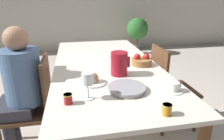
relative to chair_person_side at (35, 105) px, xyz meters
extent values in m
plane|color=beige|center=(0.67, 0.15, -0.47)|extent=(20.00, 20.00, 0.00)
cube|color=silver|center=(0.67, 0.15, 0.27)|extent=(0.96, 2.04, 0.03)
cylinder|color=brown|center=(0.25, 1.11, -0.11)|extent=(0.07, 0.07, 0.73)
cylinder|color=brown|center=(1.09, 1.11, -0.11)|extent=(0.07, 0.07, 0.73)
cylinder|color=#51331E|center=(-0.26, 0.18, -0.27)|extent=(0.04, 0.04, 0.40)
cylinder|color=#51331E|center=(0.11, 0.18, -0.27)|extent=(0.04, 0.04, 0.40)
cube|color=#51331E|center=(-0.07, 0.00, -0.05)|extent=(0.42, 0.42, 0.03)
cube|color=#51331E|center=(0.12, 0.00, 0.19)|extent=(0.03, 0.39, 0.46)
cylinder|color=#51331E|center=(1.59, 0.32, -0.27)|extent=(0.04, 0.04, 0.40)
cylinder|color=#51331E|center=(1.59, -0.05, -0.27)|extent=(0.04, 0.04, 0.40)
cylinder|color=#51331E|center=(1.22, 0.32, -0.27)|extent=(0.04, 0.04, 0.40)
cylinder|color=#51331E|center=(1.22, -0.05, -0.27)|extent=(0.04, 0.04, 0.40)
cube|color=#51331E|center=(1.41, 0.14, -0.05)|extent=(0.42, 0.42, 0.03)
cube|color=#51331E|center=(1.21, 0.14, 0.19)|extent=(0.03, 0.39, 0.46)
cylinder|color=#33333D|center=(-0.22, -0.10, -0.26)|extent=(0.09, 0.09, 0.43)
cylinder|color=#33333D|center=(-0.22, 0.06, -0.26)|extent=(0.09, 0.09, 0.43)
cube|color=#33333D|center=(-0.14, -0.02, 0.01)|extent=(0.30, 0.34, 0.11)
cylinder|color=#4C6B93|center=(-0.05, -0.02, 0.28)|extent=(0.30, 0.30, 0.46)
sphere|color=#A37556|center=(-0.05, -0.02, 0.60)|extent=(0.19, 0.19, 0.19)
cylinder|color=#A37556|center=(-0.15, 0.19, 0.40)|extent=(0.25, 0.06, 0.20)
cylinder|color=#A31423|center=(0.73, -0.14, 0.38)|extent=(0.14, 0.14, 0.19)
cube|color=#A31423|center=(0.81, -0.14, 0.39)|extent=(0.02, 0.02, 0.09)
cone|color=#A31423|center=(0.67, -0.14, 0.46)|extent=(0.04, 0.04, 0.04)
cylinder|color=white|center=(0.45, -0.50, 0.29)|extent=(0.07, 0.07, 0.00)
cylinder|color=white|center=(0.45, -0.50, 0.34)|extent=(0.01, 0.01, 0.10)
cylinder|color=white|center=(0.45, -0.50, 0.43)|extent=(0.08, 0.08, 0.07)
cylinder|color=white|center=(1.03, -0.51, 0.29)|extent=(0.13, 0.13, 0.01)
cylinder|color=white|center=(1.03, -0.51, 0.32)|extent=(0.08, 0.08, 0.06)
cube|color=white|center=(1.07, -0.51, 0.33)|extent=(0.01, 0.01, 0.03)
cylinder|color=#9E9EA3|center=(0.71, -0.44, 0.30)|extent=(0.26, 0.26, 0.02)
cylinder|color=#9E9EA3|center=(0.71, -0.44, 0.31)|extent=(0.27, 0.27, 0.01)
cylinder|color=white|center=(0.50, -0.27, 0.29)|extent=(0.20, 0.20, 0.01)
sphere|color=tan|center=(0.50, -0.27, 0.33)|extent=(0.09, 0.09, 0.09)
cylinder|color=#C67A1E|center=(0.85, -0.77, 0.32)|extent=(0.05, 0.05, 0.06)
cylinder|color=gold|center=(0.85, -0.77, 0.35)|extent=(0.05, 0.05, 0.01)
cylinder|color=#A81E1E|center=(0.32, -0.54, 0.32)|extent=(0.05, 0.05, 0.06)
cylinder|color=gold|center=(0.32, -0.54, 0.35)|extent=(0.05, 0.05, 0.01)
cylinder|color=#9E6B3D|center=(0.99, 0.06, 0.32)|extent=(0.19, 0.19, 0.06)
sphere|color=red|center=(1.04, 0.06, 0.36)|extent=(0.06, 0.06, 0.06)
sphere|color=red|center=(0.95, 0.07, 0.36)|extent=(0.06, 0.06, 0.06)
cylinder|color=#4C4742|center=(1.90, 3.01, -0.37)|extent=(0.21, 0.21, 0.20)
cylinder|color=brown|center=(1.90, 3.01, -0.17)|extent=(0.04, 0.04, 0.20)
sphere|color=#2D6B2D|center=(1.90, 3.01, 0.15)|extent=(0.51, 0.51, 0.51)
camera|label=1|loc=(0.38, -1.64, 0.91)|focal=32.00mm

